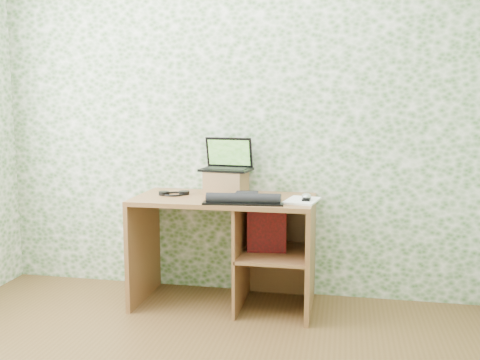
% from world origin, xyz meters
% --- Properties ---
extents(wall_back, '(3.50, 0.00, 3.50)m').
position_xyz_m(wall_back, '(0.00, 1.75, 1.30)').
color(wall_back, white).
rests_on(wall_back, ground).
extents(desk, '(1.20, 0.60, 0.75)m').
position_xyz_m(desk, '(0.08, 1.47, 0.48)').
color(desk, brown).
rests_on(desk, floor).
extents(riser, '(0.29, 0.25, 0.16)m').
position_xyz_m(riser, '(-0.02, 1.58, 0.83)').
color(riser, brown).
rests_on(riser, desk).
extents(laptop, '(0.36, 0.28, 0.23)m').
position_xyz_m(laptop, '(-0.02, 1.62, 0.96)').
color(laptop, black).
rests_on(laptop, riser).
extents(keyboard, '(0.51, 0.29, 0.07)m').
position_xyz_m(keyboard, '(0.17, 1.28, 0.77)').
color(keyboard, black).
rests_on(keyboard, desk).
extents(headphones, '(0.20, 0.19, 0.03)m').
position_xyz_m(headphones, '(-0.36, 1.46, 0.76)').
color(headphones, black).
rests_on(headphones, desk).
extents(notepad, '(0.24, 0.30, 0.01)m').
position_xyz_m(notepad, '(0.53, 1.38, 0.76)').
color(notepad, white).
rests_on(notepad, desk).
extents(mouse, '(0.06, 0.10, 0.03)m').
position_xyz_m(mouse, '(0.56, 1.37, 0.78)').
color(mouse, silver).
rests_on(mouse, notepad).
extents(pen, '(0.03, 0.11, 0.01)m').
position_xyz_m(pen, '(0.56, 1.44, 0.77)').
color(pen, black).
rests_on(pen, notepad).
extents(red_box, '(0.27, 0.11, 0.31)m').
position_xyz_m(red_box, '(0.29, 1.44, 0.55)').
color(red_box, maroon).
rests_on(red_box, desk).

